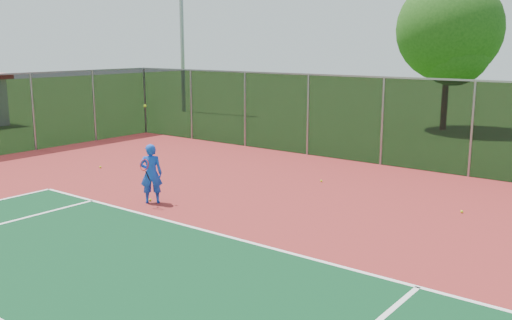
% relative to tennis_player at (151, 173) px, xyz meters
% --- Properties ---
extents(court_apron, '(30.00, 20.00, 0.02)m').
position_rel_tennis_player_xyz_m(court_apron, '(5.61, -1.86, -0.80)').
color(court_apron, maroon).
rests_on(court_apron, ground).
extents(fence_back, '(30.00, 0.06, 3.03)m').
position_rel_tennis_player_xyz_m(fence_back, '(5.61, 8.14, 0.76)').
color(fence_back, black).
rests_on(fence_back, court_apron).
extents(tennis_player, '(0.67, 0.75, 2.56)m').
position_rel_tennis_player_xyz_m(tennis_player, '(0.00, 0.00, 0.00)').
color(tennis_player, blue).
rests_on(tennis_player, court_apron).
extents(practice_ball_0, '(0.07, 0.07, 0.07)m').
position_rel_tennis_player_xyz_m(practice_ball_0, '(6.75, 4.03, -0.75)').
color(practice_ball_0, '#C2DF19').
rests_on(practice_ball_0, court_apron).
extents(practice_ball_2, '(0.07, 0.07, 0.07)m').
position_rel_tennis_player_xyz_m(practice_ball_2, '(-0.15, 0.07, -0.75)').
color(practice_ball_2, '#C2DF19').
rests_on(practice_ball_2, court_apron).
extents(practice_ball_3, '(0.07, 0.07, 0.07)m').
position_rel_tennis_player_xyz_m(practice_ball_3, '(-4.59, 1.85, -0.75)').
color(practice_ball_3, '#C2DF19').
rests_on(practice_ball_3, court_apron).
extents(practice_ball_4, '(0.07, 0.07, 0.07)m').
position_rel_tennis_player_xyz_m(practice_ball_4, '(2.32, 4.69, -0.75)').
color(practice_ball_4, '#C2DF19').
rests_on(practice_ball_4, court_apron).
extents(tree_back_left, '(4.97, 4.97, 7.29)m').
position_rel_tennis_player_xyz_m(tree_back_left, '(1.45, 17.62, 3.77)').
color(tree_back_left, '#321D12').
rests_on(tree_back_left, ground).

